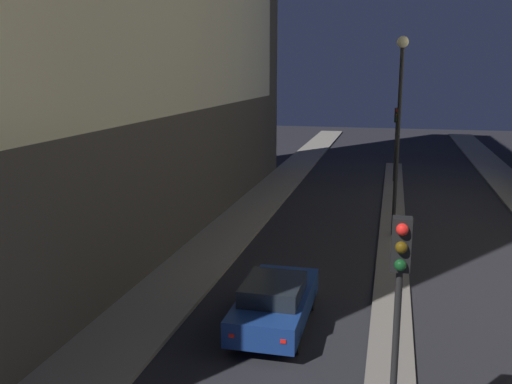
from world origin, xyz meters
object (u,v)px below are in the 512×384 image
Objects in this scene: traffic_light_mid at (396,128)px; car_left_lane at (275,302)px; traffic_light_near at (399,290)px; street_lamp at (399,109)px.

traffic_light_mid is 1.04× the size of car_left_lane.
car_left_lane is (-3.18, 5.33, -2.74)m from traffic_light_near.
traffic_light_near is at bearing -90.00° from street_lamp.
street_lamp is 1.87× the size of car_left_lane.
street_lamp is (0.00, -12.32, 2.00)m from traffic_light_mid.
car_left_lane is (-3.18, -22.13, -2.74)m from traffic_light_mid.
traffic_light_near is 15.27m from street_lamp.
car_left_lane is at bearing 120.78° from traffic_light_near.
traffic_light_mid is (0.00, 27.46, 0.00)m from traffic_light_near.
street_lamp is at bearing -90.00° from traffic_light_mid.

